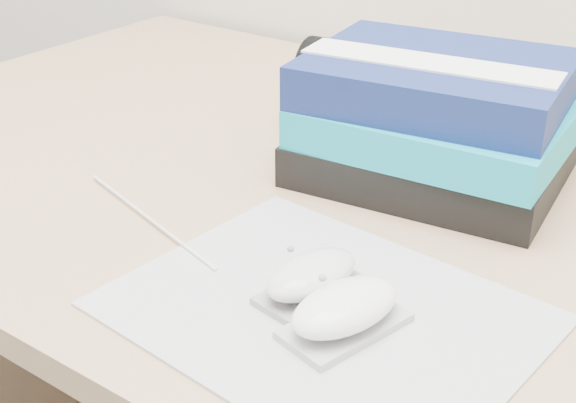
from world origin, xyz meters
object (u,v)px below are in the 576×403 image
Objects in this scene: book_stack at (435,120)px; pouch at (353,91)px; mouse_rear at (312,277)px; desk at (459,361)px; mouse_front at (345,310)px.

pouch is (-0.14, 0.06, -0.01)m from book_stack.
pouch reaches higher than mouse_rear.
desk is 0.31m from book_stack.
desk is 5.34× the size of book_stack.
mouse_front is 0.42m from pouch.
mouse_rear is 0.34× the size of book_stack.
book_stack is at bearing -21.85° from pouch.
mouse_front is 0.83× the size of pouch.
mouse_front is 0.38× the size of book_stack.
mouse_front is at bearing -27.38° from mouse_rear.
book_stack is (-0.08, 0.30, 0.05)m from mouse_front.
pouch reaches higher than mouse_front.
book_stack is at bearing 104.34° from mouse_front.
desk is 15.59× the size of mouse_rear.
pouch is at bearing 164.96° from desk.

